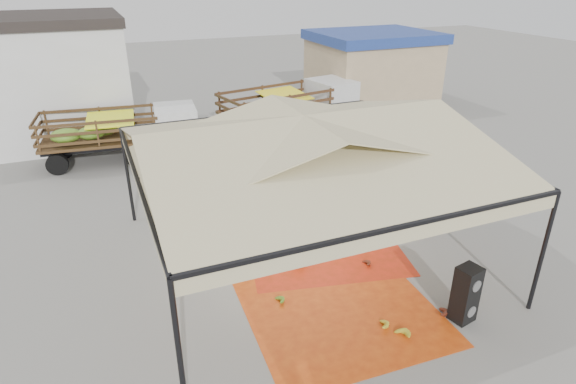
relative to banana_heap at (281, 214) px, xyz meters
name	(u,v)px	position (x,y,z in m)	size (l,w,h in m)	color
ground	(302,257)	(-0.06, -1.66, -0.54)	(90.00, 90.00, 0.00)	slate
canopy_tent	(304,143)	(-0.06, -1.66, 2.76)	(8.10, 8.10, 4.00)	black
building_tan	(372,70)	(9.94, 11.34, 1.54)	(6.30, 5.30, 4.10)	tan
tarp_left	(341,311)	(-0.15, -4.08, -0.53)	(4.24, 4.04, 0.01)	#D75514
tarp_right	(320,240)	(0.81, -1.03, -0.53)	(4.23, 4.44, 0.01)	red
banana_heap	(281,214)	(0.00, 0.00, 0.00)	(5.00, 4.11, 1.07)	#4E7B19
hand_yellow_a	(381,323)	(0.39, -4.89, -0.43)	(0.47, 0.38, 0.21)	gold
hand_yellow_b	(401,334)	(0.61, -5.36, -0.42)	(0.50, 0.41, 0.23)	gold
hand_red_a	(440,310)	(1.87, -5.04, -0.42)	(0.50, 0.41, 0.23)	#572414
hand_red_b	(365,263)	(1.32, -2.66, -0.44)	(0.40, 0.33, 0.18)	#5B1F14
hand_green	(277,300)	(-1.41, -3.24, -0.43)	(0.44, 0.36, 0.20)	#4E7117
hanging_bunches	(374,147)	(2.47, -0.91, 2.08)	(3.24, 0.24, 0.20)	#43831B
speaker_stack	(466,294)	(2.23, -5.36, 0.15)	(0.57, 0.52, 1.37)	black
banana_leaves	(227,242)	(-1.73, -0.07, -0.54)	(0.96, 1.36, 3.70)	#30721E
vendor	(229,177)	(-0.92, 2.42, 0.38)	(0.67, 0.44, 1.83)	gray
truck_left	(127,129)	(-3.57, 7.90, 0.74)	(6.24, 2.70, 2.08)	#483218
truck_right	(296,104)	(4.13, 8.50, 0.86)	(6.94, 3.56, 2.27)	#4A2618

